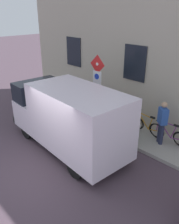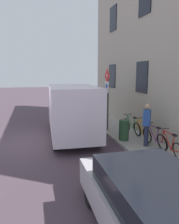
% 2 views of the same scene
% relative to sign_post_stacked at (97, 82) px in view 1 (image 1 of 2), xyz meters
% --- Properties ---
extents(ground_plane, '(80.00, 80.00, 0.00)m').
position_rel_sign_post_stacked_xyz_m(ground_plane, '(-3.22, -0.76, -2.20)').
color(ground_plane, '#4B3A45').
extents(sidewalk_slab, '(1.72, 16.52, 0.14)m').
position_rel_sign_post_stacked_xyz_m(sidewalk_slab, '(0.65, -0.76, -2.13)').
color(sidewalk_slab, '#A29D95').
rests_on(sidewalk_slab, ground_plane).
extents(building_facade, '(0.75, 14.52, 8.94)m').
position_rel_sign_post_stacked_xyz_m(building_facade, '(1.85, -0.76, 2.28)').
color(building_facade, '#B4A996').
rests_on(building_facade, ground_plane).
extents(sign_post_stacked, '(0.15, 0.56, 3.05)m').
position_rel_sign_post_stacked_xyz_m(sign_post_stacked, '(0.00, 0.00, 0.00)').
color(sign_post_stacked, '#474C47').
rests_on(sign_post_stacked, sidewalk_slab).
extents(delivery_van, '(2.31, 5.44, 2.50)m').
position_rel_sign_post_stacked_xyz_m(delivery_van, '(-1.92, -0.37, -0.86)').
color(delivery_van, white).
rests_on(delivery_van, ground_plane).
extents(bicycle_purple, '(0.46, 1.71, 0.89)m').
position_rel_sign_post_stacked_xyz_m(bicycle_purple, '(0.96, -2.97, -1.68)').
color(bicycle_purple, black).
rests_on(bicycle_purple, sidewalk_slab).
extents(bicycle_orange, '(0.46, 1.71, 0.89)m').
position_rel_sign_post_stacked_xyz_m(bicycle_orange, '(0.96, -1.96, -1.68)').
color(bicycle_orange, black).
rests_on(bicycle_orange, sidewalk_slab).
extents(bicycle_green, '(0.46, 1.72, 0.89)m').
position_rel_sign_post_stacked_xyz_m(bicycle_green, '(0.96, -0.95, -1.68)').
color(bicycle_green, black).
rests_on(bicycle_green, sidewalk_slab).
extents(pedestrian, '(0.45, 0.48, 1.72)m').
position_rel_sign_post_stacked_xyz_m(pedestrian, '(0.71, -2.76, -1.13)').
color(pedestrian, '#262B47').
rests_on(pedestrian, sidewalk_slab).
extents(litter_bin, '(0.44, 0.44, 0.90)m').
position_rel_sign_post_stacked_xyz_m(litter_bin, '(0.14, -1.84, -1.61)').
color(litter_bin, '#2D5133').
rests_on(litter_bin, sidewalk_slab).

